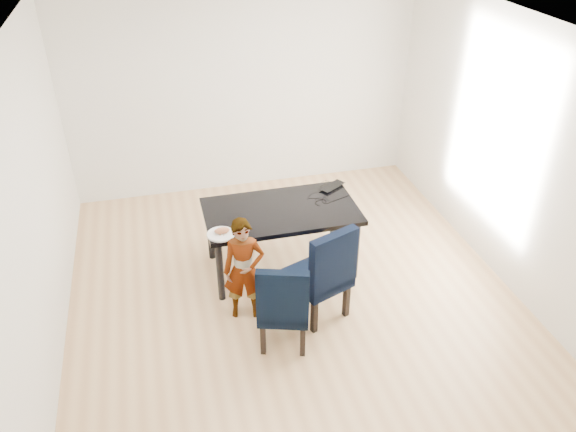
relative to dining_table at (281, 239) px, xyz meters
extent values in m
cube|color=tan|center=(0.00, -0.50, -0.38)|extent=(4.50, 5.00, 0.01)
cube|color=white|center=(0.00, -0.50, 2.33)|extent=(4.50, 5.00, 0.01)
cube|color=white|center=(0.00, 2.00, 0.98)|extent=(4.50, 0.01, 2.70)
cube|color=white|center=(0.00, -3.00, 0.98)|extent=(4.50, 0.01, 2.70)
cube|color=white|center=(-2.25, -0.50, 0.98)|extent=(0.01, 5.00, 2.70)
cube|color=silver|center=(2.25, -0.50, 0.98)|extent=(0.01, 5.00, 2.70)
cube|color=black|center=(0.00, 0.00, 0.00)|extent=(1.60, 0.90, 0.75)
cube|color=black|center=(-0.24, -1.10, 0.10)|extent=(0.58, 0.59, 0.94)
cube|color=black|center=(0.17, -0.80, 0.15)|extent=(0.65, 0.67, 1.04)
imported|color=red|center=(-0.52, -0.65, 0.17)|extent=(0.44, 0.33, 1.09)
cylinder|color=white|center=(-0.68, -0.32, 0.38)|extent=(0.36, 0.36, 0.02)
ellipsoid|color=#A45F3A|center=(-0.67, -0.31, 0.42)|extent=(0.16, 0.10, 0.06)
imported|color=black|center=(0.64, 0.35, 0.39)|extent=(0.38, 0.34, 0.02)
torus|color=black|center=(0.46, 0.03, 0.38)|extent=(0.21, 0.21, 0.01)
camera|label=1|loc=(-1.17, -4.86, 3.43)|focal=35.00mm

